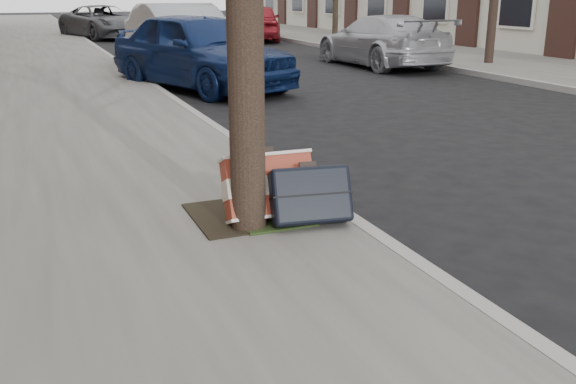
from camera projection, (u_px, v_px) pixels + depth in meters
name	position (u px, v px, depth m)	size (l,w,h in m)	color
ground	(553.00, 246.00, 4.78)	(120.00, 120.00, 0.00)	black
near_sidewalk	(15.00, 62.00, 16.68)	(5.00, 70.00, 0.12)	gray
far_sidewalk	(397.00, 48.00, 20.82)	(4.00, 70.00, 0.12)	slate
dirt_patch	(247.00, 214.00, 5.08)	(0.85, 0.85, 0.01)	black
suitcase_red	(269.00, 187.00, 4.90)	(0.68, 0.19, 0.49)	maroon
suitcase_navy	(310.00, 195.00, 4.80)	(0.60, 0.19, 0.43)	black
car_near_front	(200.00, 50.00, 12.21)	(1.75, 4.34, 1.48)	#0E1F4C
car_near_mid	(182.00, 37.00, 15.08)	(1.64, 4.69, 1.55)	#9DA1A4
car_near_back	(103.00, 22.00, 25.46)	(2.14, 4.64, 1.29)	#3D3E42
car_far_front	(381.00, 41.00, 15.95)	(1.78, 4.39, 1.27)	#A5A6AC
car_far_back	(258.00, 22.00, 24.24)	(1.63, 4.06, 1.38)	maroon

